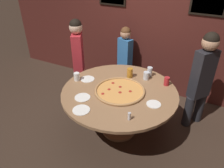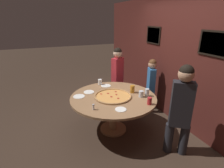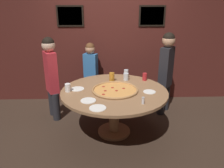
% 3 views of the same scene
% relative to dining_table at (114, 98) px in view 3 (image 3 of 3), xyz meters
% --- Properties ---
extents(ground_plane, '(24.00, 24.00, 0.00)m').
position_rel_dining_table_xyz_m(ground_plane, '(0.00, 0.00, -0.61)').
color(ground_plane, '#38281E').
extents(back_wall, '(6.40, 0.08, 2.60)m').
position_rel_dining_table_xyz_m(back_wall, '(0.00, 1.41, 0.69)').
color(back_wall, '#4C1E19').
rests_on(back_wall, ground_plane).
extents(dining_table, '(1.62, 1.62, 0.74)m').
position_rel_dining_table_xyz_m(dining_table, '(0.00, 0.00, 0.00)').
color(dining_table, '#936B47').
rests_on(dining_table, ground_plane).
extents(giant_pizza, '(0.70, 0.70, 0.03)m').
position_rel_dining_table_xyz_m(giant_pizza, '(0.01, -0.01, 0.14)').
color(giant_pizza, '#E0994C').
rests_on(giant_pizza, dining_table).
extents(drink_cup_centre_back, '(0.08, 0.08, 0.13)m').
position_rel_dining_table_xyz_m(drink_cup_centre_back, '(0.54, 0.44, 0.19)').
color(drink_cup_centre_back, '#B22328').
rests_on(drink_cup_centre_back, dining_table).
extents(drink_cup_near_right, '(0.09, 0.09, 0.12)m').
position_rel_dining_table_xyz_m(drink_cup_near_right, '(0.22, 0.47, 0.19)').
color(drink_cup_near_right, silver).
rests_on(drink_cup_near_right, dining_table).
extents(drink_cup_near_left, '(0.08, 0.08, 0.12)m').
position_rel_dining_table_xyz_m(drink_cup_near_left, '(-0.69, -0.03, 0.19)').
color(drink_cup_near_left, white).
rests_on(drink_cup_near_left, dining_table).
extents(drink_cup_front_edge, '(0.09, 0.09, 0.15)m').
position_rel_dining_table_xyz_m(drink_cup_front_edge, '(-0.02, 0.42, 0.20)').
color(drink_cup_front_edge, '#BC7A23').
rests_on(drink_cup_front_edge, dining_table).
extents(drink_cup_by_shaker, '(0.08, 0.08, 0.15)m').
position_rel_dining_table_xyz_m(drink_cup_by_shaker, '(0.24, 0.59, 0.20)').
color(drink_cup_by_shaker, silver).
rests_on(drink_cup_by_shaker, dining_table).
extents(white_plate_far_back, '(0.21, 0.21, 0.01)m').
position_rel_dining_table_xyz_m(white_plate_far_back, '(-0.37, -0.37, 0.13)').
color(white_plate_far_back, white).
rests_on(white_plate_far_back, dining_table).
extents(white_plate_beside_cup, '(0.22, 0.22, 0.01)m').
position_rel_dining_table_xyz_m(white_plate_beside_cup, '(-0.24, -0.60, 0.13)').
color(white_plate_beside_cup, white).
rests_on(white_plate_beside_cup, dining_table).
extents(white_plate_left_side, '(0.21, 0.21, 0.01)m').
position_rel_dining_table_xyz_m(white_plate_left_side, '(-0.57, 0.06, 0.13)').
color(white_plate_left_side, white).
rests_on(white_plate_left_side, dining_table).
extents(white_plate_near_front, '(0.19, 0.19, 0.01)m').
position_rel_dining_table_xyz_m(white_plate_near_front, '(0.52, -0.09, 0.13)').
color(white_plate_near_front, white).
rests_on(white_plate_near_front, dining_table).
extents(condiment_shaker, '(0.04, 0.04, 0.10)m').
position_rel_dining_table_xyz_m(condiment_shaker, '(0.35, -0.50, 0.18)').
color(condiment_shaker, silver).
rests_on(condiment_shaker, dining_table).
extents(diner_far_left, '(0.34, 0.22, 1.27)m').
position_rel_dining_table_xyz_m(diner_far_left, '(-0.42, 1.13, 0.11)').
color(diner_far_left, '#232328').
rests_on(diner_far_left, ground_plane).
extents(diner_far_right, '(0.33, 0.39, 1.52)m').
position_rel_dining_table_xyz_m(diner_far_right, '(0.98, 0.71, 0.25)').
color(diner_far_right, '#232328').
rests_on(diner_far_right, ground_plane).
extents(diner_side_right, '(0.29, 0.38, 1.47)m').
position_rel_dining_table_xyz_m(diner_side_right, '(-1.07, 0.57, 0.22)').
color(diner_side_right, '#232328').
rests_on(diner_side_right, ground_plane).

